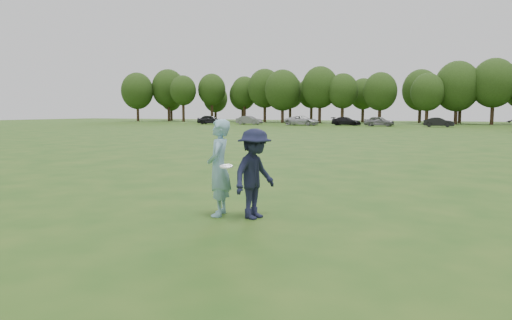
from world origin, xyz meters
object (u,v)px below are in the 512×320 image
object	(u,v)px
car_b	(249,120)
car_f	(439,122)
car_e	(379,121)
car_d	(346,121)
car_a	(211,120)
car_c	(302,121)
thrower	(219,168)
defender	(255,174)

from	to	relation	value
car_b	car_f	distance (m)	28.82
car_e	car_b	bearing A→B (deg)	96.15
car_d	car_f	xyz separation A→B (m)	(13.32, -1.83, 0.01)
car_a	car_c	size ratio (longest dim) A/B	0.84
car_b	car_e	size ratio (longest dim) A/B	1.00
thrower	defender	distance (m)	0.80
car_b	car_d	bearing A→B (deg)	-80.27
defender	car_e	xyz separation A→B (m)	(-6.75, 59.65, -0.20)
car_e	car_f	bearing A→B (deg)	-84.37
car_b	car_c	size ratio (longest dim) A/B	0.80
thrower	car_a	xyz separation A→B (m)	(-33.74, 59.15, -0.25)
defender	thrower	bearing A→B (deg)	107.30
car_a	car_b	distance (m)	7.04
car_e	defender	bearing A→B (deg)	-168.06
car_b	car_f	world-z (taller)	car_b
defender	car_d	world-z (taller)	defender
car_b	car_d	xyz separation A→B (m)	(15.49, 2.09, -0.06)
defender	car_d	distance (m)	62.66
car_d	car_e	distance (m)	5.58
car_d	car_f	distance (m)	13.45
defender	car_f	world-z (taller)	defender
defender	car_e	bearing A→B (deg)	19.04
car_e	car_f	distance (m)	8.06
car_f	defender	bearing A→B (deg)	178.84
thrower	car_c	xyz separation A→B (m)	(-17.49, 59.03, -0.28)
car_d	car_c	bearing A→B (deg)	116.04
thrower	car_a	bearing A→B (deg)	-168.14
car_c	car_e	distance (m)	11.56
car_c	defender	bearing A→B (deg)	-155.53
defender	car_e	distance (m)	60.03
defender	car_e	world-z (taller)	defender
defender	car_b	size ratio (longest dim) A/B	0.43
car_e	car_f	xyz separation A→B (m)	(8.06, 0.02, -0.07)
car_c	car_e	bearing A→B (deg)	-79.36
thrower	car_f	bearing A→B (deg)	160.15
car_d	car_e	world-z (taller)	car_e
thrower	car_a	distance (m)	68.10
car_d	car_e	xyz separation A→B (m)	(5.26, -1.85, 0.08)
car_f	car_c	bearing A→B (deg)	92.16
car_a	car_e	size ratio (longest dim) A/B	1.05
car_c	car_a	bearing A→B (deg)	96.81
car_c	car_d	bearing A→B (deg)	-60.79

